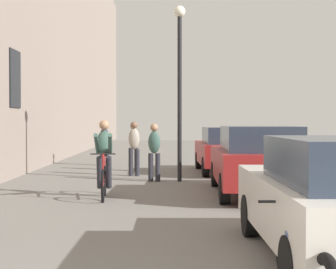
{
  "coord_description": "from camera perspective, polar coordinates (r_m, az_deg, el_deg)",
  "views": [
    {
      "loc": [
        1.13,
        -3.1,
        1.68
      ],
      "look_at": [
        1.4,
        17.78,
        1.17
      ],
      "focal_mm": 56.65,
      "sensor_mm": 36.0,
      "label": 1
    }
  ],
  "objects": [
    {
      "name": "cyclist_on_bicycle",
      "position": [
        11.77,
        -6.9,
        -2.84
      ],
      "size": [
        0.52,
        1.76,
        1.74
      ],
      "color": "black",
      "rests_on": "ground_plane"
    },
    {
      "name": "pedestrian_near",
      "position": [
        14.81,
        -1.49,
        -1.56
      ],
      "size": [
        0.37,
        0.29,
        1.62
      ],
      "color": "#26262D",
      "rests_on": "ground_plane"
    },
    {
      "name": "pedestrian_mid",
      "position": [
        16.36,
        -3.68,
        -1.16
      ],
      "size": [
        0.36,
        0.26,
        1.68
      ],
      "color": "#26262D",
      "rests_on": "ground_plane"
    },
    {
      "name": "pedestrian_far",
      "position": [
        18.07,
        -3.74,
        -1.05
      ],
      "size": [
        0.38,
        0.3,
        1.61
      ],
      "color": "#26262D",
      "rests_on": "ground_plane"
    },
    {
      "name": "pedestrian_furthest",
      "position": [
        20.47,
        -6.85,
        -0.69
      ],
      "size": [
        0.37,
        0.28,
        1.66
      ],
      "color": "#26262D",
      "rests_on": "ground_plane"
    },
    {
      "name": "street_lamp",
      "position": [
        14.86,
        1.26,
        6.92
      ],
      "size": [
        0.32,
        0.32,
        4.9
      ],
      "color": "black",
      "rests_on": "ground_plane"
    },
    {
      "name": "parked_car_second",
      "position": [
        12.21,
        9.51,
        -2.66
      ],
      "size": [
        2.01,
        4.5,
        1.58
      ],
      "color": "maroon",
      "rests_on": "ground_plane"
    },
    {
      "name": "parked_car_third",
      "position": [
        17.42,
        6.27,
        -1.58
      ],
      "size": [
        1.8,
        4.21,
        1.49
      ],
      "color": "maroon",
      "rests_on": "ground_plane"
    },
    {
      "name": "parked_motorcycle",
      "position": [
        5.12,
        14.41,
        -13.02
      ],
      "size": [
        0.62,
        2.15,
        0.92
      ],
      "color": "black",
      "rests_on": "ground_plane"
    }
  ]
}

